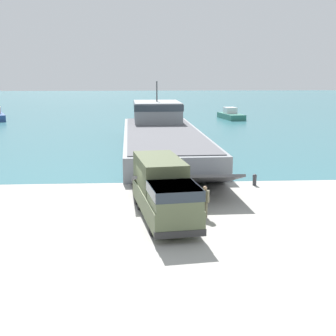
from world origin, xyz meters
TOP-DOWN VIEW (x-y plane):
  - ground_plane at (0.00, 0.00)m, footprint 240.00×240.00m
  - water_surface at (0.00, 97.20)m, footprint 240.00×180.00m
  - landing_craft at (1.80, 23.64)m, footprint 8.38×35.21m
  - military_truck at (0.73, -1.16)m, footprint 3.43×8.29m
  - soldier_on_ramp at (2.92, -1.17)m, footprint 0.50×0.43m
  - moored_boat_b at (15.00, 53.50)m, footprint 3.70×7.63m
  - mooring_bollard at (7.38, 5.94)m, footprint 0.30×0.30m

SIDE VIEW (x-z plane):
  - ground_plane at x=0.00m, z-range 0.00..0.00m
  - water_surface at x=0.00m, z-range 0.00..0.01m
  - mooring_bollard at x=7.38m, z-range 0.03..0.83m
  - moored_boat_b at x=15.00m, z-range -0.33..1.61m
  - soldier_on_ramp at x=2.92m, z-range 0.14..1.88m
  - landing_craft at x=1.80m, z-range -1.83..4.85m
  - military_truck at x=0.73m, z-range 0.04..3.09m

